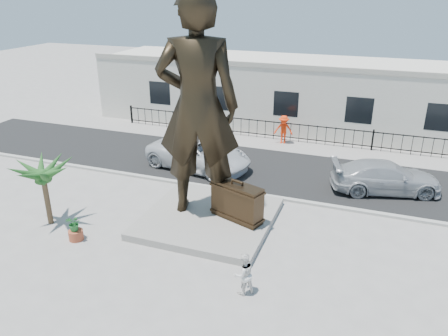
# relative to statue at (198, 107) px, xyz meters

# --- Properties ---
(ground) EXTENTS (100.00, 100.00, 0.00)m
(ground) POSITION_rel_statue_xyz_m (1.05, -1.88, -4.78)
(ground) COLOR #9E9991
(ground) RESTS_ON ground
(street) EXTENTS (40.00, 7.00, 0.01)m
(street) POSITION_rel_statue_xyz_m (1.05, 6.12, -4.77)
(street) COLOR black
(street) RESTS_ON ground
(curb) EXTENTS (40.00, 0.25, 0.12)m
(curb) POSITION_rel_statue_xyz_m (1.05, 2.62, -4.72)
(curb) COLOR #A5A399
(curb) RESTS_ON ground
(far_sidewalk) EXTENTS (40.00, 2.50, 0.02)m
(far_sidewalk) POSITION_rel_statue_xyz_m (1.05, 10.12, -4.77)
(far_sidewalk) COLOR #9E9991
(far_sidewalk) RESTS_ON ground
(plinth) EXTENTS (5.20, 5.20, 0.30)m
(plinth) POSITION_rel_statue_xyz_m (0.55, -0.38, -4.63)
(plinth) COLOR gray
(plinth) RESTS_ON ground
(fence) EXTENTS (22.00, 0.10, 1.20)m
(fence) POSITION_rel_statue_xyz_m (1.05, 10.92, -4.18)
(fence) COLOR black
(fence) RESTS_ON ground
(building) EXTENTS (28.00, 7.00, 4.40)m
(building) POSITION_rel_statue_xyz_m (1.05, 15.12, -2.58)
(building) COLOR silver
(building) RESTS_ON ground
(statue) EXTENTS (3.71, 2.93, 8.95)m
(statue) POSITION_rel_statue_xyz_m (0.00, 0.00, 0.00)
(statue) COLOR black
(statue) RESTS_ON plinth
(suitcase) EXTENTS (2.30, 1.41, 1.55)m
(suitcase) POSITION_rel_statue_xyz_m (1.75, -0.27, -3.70)
(suitcase) COLOR #2E2113
(suitcase) RESTS_ON plinth
(tourist) EXTENTS (0.88, 0.88, 1.44)m
(tourist) POSITION_rel_statue_xyz_m (3.33, -4.30, -4.05)
(tourist) COLOR white
(tourist) RESTS_ON ground
(car_white) EXTENTS (6.12, 3.63, 1.60)m
(car_white) POSITION_rel_statue_xyz_m (-2.12, 4.85, -3.97)
(car_white) COLOR silver
(car_white) RESTS_ON street
(car_silver) EXTENTS (5.46, 3.37, 1.48)m
(car_silver) POSITION_rel_statue_xyz_m (7.40, 5.20, -4.03)
(car_silver) COLOR #A3A5A7
(car_silver) RESTS_ON street
(worker) EXTENTS (1.23, 0.81, 1.78)m
(worker) POSITION_rel_statue_xyz_m (1.26, 10.34, -3.86)
(worker) COLOR #FF360D
(worker) RESTS_ON far_sidewalk
(palm_tree) EXTENTS (1.80, 1.80, 3.20)m
(palm_tree) POSITION_rel_statue_xyz_m (-5.60, -2.77, -4.78)
(palm_tree) COLOR #1E4B1B
(palm_tree) RESTS_ON ground
(planter) EXTENTS (0.56, 0.56, 0.40)m
(planter) POSITION_rel_statue_xyz_m (-3.77, -3.49, -4.58)
(planter) COLOR #A0462A
(planter) RESTS_ON ground
(shrub) EXTENTS (0.62, 0.55, 0.64)m
(shrub) POSITION_rel_statue_xyz_m (-3.77, -3.49, -4.06)
(shrub) COLOR #226B2B
(shrub) RESTS_ON planter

